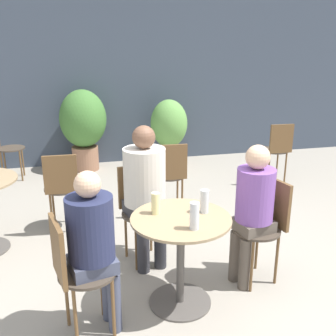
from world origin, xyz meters
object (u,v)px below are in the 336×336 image
at_px(bistro_chair_5, 278,147).
at_px(beer_glass_0, 205,201).
at_px(seated_person_0, 253,202).
at_px(beer_glass_2, 194,216).
at_px(bistro_chair_6, 171,172).
at_px(bistro_chair_1, 140,203).
at_px(seated_person_1, 145,185).
at_px(potted_plant_0, 83,124).
at_px(bistro_chair_2, 74,266).
at_px(beer_glass_1, 156,203).
at_px(seated_person_2, 93,238).
at_px(bistro_chair_0, 265,220).
at_px(bistro_chair_4, 62,185).
at_px(potted_plant_1, 169,129).
at_px(cafe_table_near, 181,243).
at_px(bistro_chair_3, 4,144).

distance_m(bistro_chair_5, beer_glass_0, 2.92).
bearing_deg(seated_person_0, beer_glass_2, -73.14).
bearing_deg(seated_person_0, bistro_chair_6, 179.49).
distance_m(bistro_chair_1, bistro_chair_6, 0.95).
distance_m(seated_person_1, potted_plant_0, 2.98).
height_order(bistro_chair_1, bistro_chair_2, same).
bearing_deg(beer_glass_1, seated_person_2, -151.09).
xyz_separation_m(bistro_chair_0, bistro_chair_5, (1.26, 2.12, 0.00)).
xyz_separation_m(bistro_chair_1, beer_glass_0, (0.37, -0.72, 0.27)).
distance_m(bistro_chair_6, beer_glass_0, 1.56).
distance_m(bistro_chair_4, seated_person_0, 1.98).
bearing_deg(potted_plant_1, seated_person_0, -91.93).
height_order(bistro_chair_2, bistro_chair_6, same).
height_order(bistro_chair_1, beer_glass_0, beer_glass_0).
distance_m(bistro_chair_1, seated_person_0, 1.04).
distance_m(beer_glass_0, potted_plant_1, 3.44).
bearing_deg(seated_person_1, bistro_chair_5, 24.63).
relative_size(cafe_table_near, potted_plant_0, 0.59).
bearing_deg(beer_glass_1, seated_person_0, 2.32).
distance_m(bistro_chair_5, potted_plant_0, 2.90).
relative_size(cafe_table_near, bistro_chair_3, 0.85).
relative_size(bistro_chair_0, seated_person_1, 0.68).
relative_size(seated_person_0, beer_glass_2, 6.16).
height_order(bistro_chair_0, beer_glass_0, beer_glass_0).
xyz_separation_m(cafe_table_near, bistro_chair_0, (0.77, 0.18, 0.02)).
distance_m(cafe_table_near, bistro_chair_0, 0.79).
relative_size(bistro_chair_1, bistro_chair_2, 1.00).
bearing_deg(bistro_chair_3, bistro_chair_1, -149.83).
height_order(seated_person_2, beer_glass_2, seated_person_2).
bearing_deg(beer_glass_1, potted_plant_1, 74.78).
relative_size(bistro_chair_3, seated_person_2, 0.74).
relative_size(bistro_chair_0, beer_glass_0, 4.94).
xyz_separation_m(seated_person_1, beer_glass_1, (-0.02, -0.52, 0.05)).
bearing_deg(bistro_chair_0, seated_person_0, -90.00).
bearing_deg(beer_glass_1, beer_glass_2, -56.72).
bearing_deg(beer_glass_0, bistro_chair_0, 12.60).
height_order(bistro_chair_3, potted_plant_1, potted_plant_1).
xyz_separation_m(bistro_chair_3, seated_person_1, (1.56, -2.73, 0.22)).
bearing_deg(bistro_chair_0, bistro_chair_3, -155.14).
bearing_deg(seated_person_1, bistro_chair_2, -140.63).
relative_size(bistro_chair_0, bistro_chair_6, 1.00).
height_order(bistro_chair_3, beer_glass_1, beer_glass_1).
xyz_separation_m(bistro_chair_0, bistro_chair_1, (-0.94, 0.59, 0.00)).
bearing_deg(bistro_chair_5, bistro_chair_2, 43.64).
xyz_separation_m(cafe_table_near, beer_glass_1, (-0.16, 0.11, 0.29)).
xyz_separation_m(bistro_chair_1, bistro_chair_5, (2.20, 1.53, 0.00)).
relative_size(bistro_chair_4, seated_person_1, 0.68).
xyz_separation_m(bistro_chair_1, potted_plant_1, (0.92, 2.67, 0.07)).
height_order(seated_person_0, seated_person_1, seated_person_1).
relative_size(beer_glass_0, beer_glass_2, 0.92).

